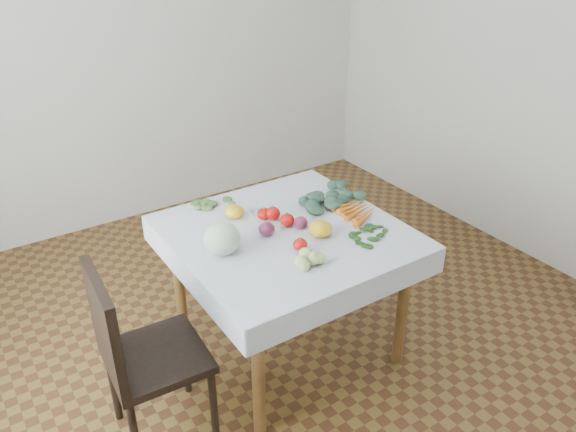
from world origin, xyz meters
The scene contains 19 objects.
ground centered at (0.00, 0.00, 0.00)m, with size 4.00×4.00×0.00m, color brown.
back_wall centered at (0.00, 2.00, 1.35)m, with size 4.00×0.04×2.70m, color beige.
table centered at (0.00, 0.00, 0.65)m, with size 1.00×1.00×0.75m.
tablecloth centered at (0.00, 0.00, 0.75)m, with size 1.12×1.12×0.01m, color white.
chair centered at (-0.89, -0.17, 0.53)m, with size 0.44×0.44×0.93m.
cabbage centered at (-0.37, -0.01, 0.83)m, with size 0.17×0.17×0.16m, color beige.
tomato_a centered at (-0.03, 0.17, 0.79)m, with size 0.07×0.07×0.06m, color red.
tomato_b centered at (0.01, 0.14, 0.79)m, with size 0.08×0.08×0.07m, color red.
tomato_c centered at (-0.05, -0.19, 0.79)m, with size 0.07×0.07×0.06m, color red.
tomato_d centered at (0.03, 0.04, 0.79)m, with size 0.08×0.08×0.07m, color red.
heirloom_back centered at (-0.15, 0.27, 0.79)m, with size 0.10×0.10×0.07m, color yellow.
heirloom_front centered at (0.11, -0.14, 0.80)m, with size 0.11×0.11×0.08m, color yellow.
onion_a centered at (-0.11, 0.02, 0.79)m, with size 0.08×0.08×0.07m, color #55183B.
onion_b centered at (0.08, -0.01, 0.79)m, with size 0.07×0.07×0.06m, color #55183B.
tomatillo_cluster centered at (-0.11, -0.29, 0.78)m, with size 0.17×0.12×0.05m.
carrot_bunch centered at (0.42, 0.00, 0.77)m, with size 0.21×0.37×0.03m.
kale_bunch centered at (0.41, 0.14, 0.78)m, with size 0.38×0.33×0.05m.
basil_bunch centered at (0.33, -0.27, 0.76)m, with size 0.22×0.19×0.01m.
dill_bunch centered at (-0.17, 0.48, 0.77)m, with size 0.22×0.17×0.02m.
Camera 1 is at (-1.36, -2.08, 2.18)m, focal length 35.00 mm.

